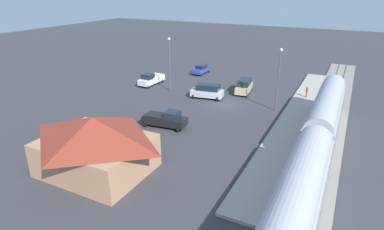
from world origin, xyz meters
The scene contains 13 objects.
ground_plane centered at (0.00, 0.00, 0.00)m, with size 200.00×200.00×0.00m, color #38383D.
railway_track centered at (-14.00, 0.00, 0.09)m, with size 4.80×70.00×0.30m.
platform centered at (-10.00, 0.00, 0.15)m, with size 3.20×46.00×0.30m.
passenger_train centered at (-14.00, 13.61, 2.86)m, with size 2.93×36.23×4.98m.
station_building centered at (4.00, 22.00, 2.83)m, with size 10.18×8.18×5.42m.
pedestrian_on_platform centered at (-10.25, -8.23, 1.28)m, with size 0.36×0.36×1.71m.
suv_silver centered at (3.42, -1.64, 1.15)m, with size 5.13×2.93×2.22m.
pickup_black centered at (3.55, 10.51, 1.03)m, with size 5.58×2.95×2.14m.
suv_tan centered at (-0.76, -6.77, 1.15)m, with size 2.51×5.09×2.22m.
pickup_white centered at (15.20, -3.83, 1.03)m, with size 2.25×5.50×2.14m.
sedan_blue centered at (10.67, -14.67, 0.88)m, with size 2.09×4.60×1.74m.
light_pole_near_platform centered at (-7.20, -1.04, 5.38)m, with size 0.44×0.44×8.69m.
light_pole_lot_center centered at (10.42, -2.25, 5.38)m, with size 0.44×0.44×8.69m.
Camera 1 is at (-15.71, 41.27, 16.22)m, focal length 29.99 mm.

